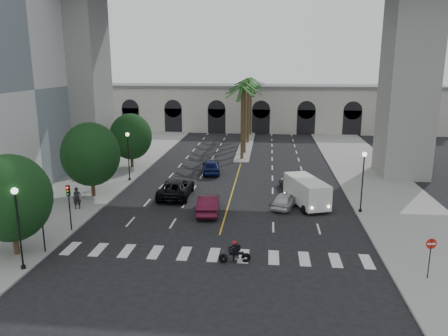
# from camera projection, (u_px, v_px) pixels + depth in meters

# --- Properties ---
(ground) EXTENTS (140.00, 140.00, 0.00)m
(ground) POSITION_uv_depth(u_px,v_px,m) (216.00, 246.00, 30.65)
(ground) COLOR black
(ground) RESTS_ON ground
(sidewalk_left) EXTENTS (8.00, 100.00, 0.15)m
(sidewalk_left) POSITION_uv_depth(u_px,v_px,m) (94.00, 182.00, 46.64)
(sidewalk_left) COLOR gray
(sidewalk_left) RESTS_ON ground
(sidewalk_right) EXTENTS (8.00, 100.00, 0.15)m
(sidewalk_right) POSITION_uv_depth(u_px,v_px,m) (383.00, 191.00, 43.63)
(sidewalk_right) COLOR gray
(sidewalk_right) RESTS_ON ground
(median) EXTENTS (2.00, 24.00, 0.20)m
(median) POSITION_uv_depth(u_px,v_px,m) (246.00, 145.00, 67.37)
(median) COLOR gray
(median) RESTS_ON ground
(pier_building) EXTENTS (71.00, 10.50, 8.50)m
(pier_building) POSITION_uv_depth(u_px,v_px,m) (251.00, 107.00, 82.83)
(pier_building) COLOR beige
(pier_building) RESTS_ON ground
(bridge) EXTENTS (75.00, 13.00, 26.00)m
(bridge) POSITION_uv_depth(u_px,v_px,m) (271.00, 6.00, 47.23)
(bridge) COLOR gray
(bridge) RESTS_ON ground
(palm_a) EXTENTS (3.20, 3.20, 10.30)m
(palm_a) POSITION_uv_depth(u_px,v_px,m) (242.00, 90.00, 55.59)
(palm_a) COLOR #47331E
(palm_a) RESTS_ON ground
(palm_b) EXTENTS (3.20, 3.20, 10.60)m
(palm_b) POSITION_uv_depth(u_px,v_px,m) (245.00, 86.00, 59.38)
(palm_b) COLOR #47331E
(palm_b) RESTS_ON ground
(palm_c) EXTENTS (3.20, 3.20, 10.10)m
(palm_c) POSITION_uv_depth(u_px,v_px,m) (245.00, 88.00, 63.39)
(palm_c) COLOR #47331E
(palm_c) RESTS_ON ground
(palm_d) EXTENTS (3.20, 3.20, 10.90)m
(palm_d) POSITION_uv_depth(u_px,v_px,m) (248.00, 82.00, 67.05)
(palm_d) COLOR #47331E
(palm_d) RESTS_ON ground
(palm_e) EXTENTS (3.20, 3.20, 10.40)m
(palm_e) POSITION_uv_depth(u_px,v_px,m) (248.00, 84.00, 71.05)
(palm_e) COLOR #47331E
(palm_e) RESTS_ON ground
(palm_f) EXTENTS (3.20, 3.20, 10.70)m
(palm_f) POSITION_uv_depth(u_px,v_px,m) (251.00, 81.00, 74.82)
(palm_f) COLOR #47331E
(palm_f) RESTS_ON ground
(street_tree_near) EXTENTS (5.20, 5.20, 6.89)m
(street_tree_near) POSITION_uv_depth(u_px,v_px,m) (11.00, 198.00, 28.11)
(street_tree_near) COLOR #382616
(street_tree_near) RESTS_ON ground
(street_tree_mid) EXTENTS (5.44, 5.44, 7.21)m
(street_tree_mid) POSITION_uv_depth(u_px,v_px,m) (91.00, 154.00, 40.64)
(street_tree_mid) COLOR #382616
(street_tree_mid) RESTS_ON ground
(street_tree_far) EXTENTS (5.04, 5.04, 6.68)m
(street_tree_far) POSITION_uv_depth(u_px,v_px,m) (131.00, 137.00, 52.31)
(street_tree_far) COLOR #382616
(street_tree_far) RESTS_ON ground
(lamp_post_left_near) EXTENTS (0.40, 0.40, 5.35)m
(lamp_post_left_near) POSITION_uv_depth(u_px,v_px,m) (18.00, 222.00, 26.21)
(lamp_post_left_near) COLOR black
(lamp_post_left_near) RESTS_ON ground
(lamp_post_left_far) EXTENTS (0.40, 0.40, 5.35)m
(lamp_post_left_far) POSITION_uv_depth(u_px,v_px,m) (128.00, 152.00, 46.51)
(lamp_post_left_far) COLOR black
(lamp_post_left_far) RESTS_ON ground
(lamp_post_right) EXTENTS (0.40, 0.40, 5.35)m
(lamp_post_right) POSITION_uv_depth(u_px,v_px,m) (363.00, 177.00, 36.49)
(lamp_post_right) COLOR black
(lamp_post_right) RESTS_ON ground
(traffic_signal_near) EXTENTS (0.25, 0.18, 3.65)m
(traffic_signal_near) POSITION_uv_depth(u_px,v_px,m) (42.00, 219.00, 28.78)
(traffic_signal_near) COLOR black
(traffic_signal_near) RESTS_ON ground
(traffic_signal_far) EXTENTS (0.25, 0.18, 3.65)m
(traffic_signal_far) POSITION_uv_depth(u_px,v_px,m) (69.00, 200.00, 32.65)
(traffic_signal_far) COLOR black
(traffic_signal_far) RESTS_ON ground
(motorcycle_rider) EXTENTS (2.05, 0.61, 1.49)m
(motorcycle_rider) POSITION_uv_depth(u_px,v_px,m) (236.00, 253.00, 27.93)
(motorcycle_rider) COLOR black
(motorcycle_rider) RESTS_ON ground
(car_a) EXTENTS (2.78, 4.40, 1.40)m
(car_a) POSITION_uv_depth(u_px,v_px,m) (285.00, 200.00, 38.59)
(car_a) COLOR silver
(car_a) RESTS_ON ground
(car_b) EXTENTS (2.11, 5.08, 1.63)m
(car_b) POSITION_uv_depth(u_px,v_px,m) (208.00, 204.00, 37.10)
(car_b) COLOR #4C0F23
(car_b) RESTS_ON ground
(car_c) EXTENTS (2.91, 6.17, 1.70)m
(car_c) POSITION_uv_depth(u_px,v_px,m) (176.00, 188.00, 41.74)
(car_c) COLOR black
(car_c) RESTS_ON ground
(car_d) EXTENTS (2.99, 5.31, 1.45)m
(car_d) POSITION_uv_depth(u_px,v_px,m) (293.00, 184.00, 43.61)
(car_d) COLOR slate
(car_d) RESTS_ON ground
(car_e) EXTENTS (2.71, 5.12, 1.66)m
(car_e) POSITION_uv_depth(u_px,v_px,m) (211.00, 166.00, 50.48)
(car_e) COLOR #101A4D
(car_e) RESTS_ON ground
(cargo_van) EXTENTS (3.93, 6.17, 2.47)m
(cargo_van) POSITION_uv_depth(u_px,v_px,m) (307.00, 191.00, 38.91)
(cargo_van) COLOR silver
(cargo_van) RESTS_ON ground
(pedestrian_a) EXTENTS (0.79, 0.62, 1.91)m
(pedestrian_a) POSITION_uv_depth(u_px,v_px,m) (77.00, 198.00, 37.78)
(pedestrian_a) COLOR black
(pedestrian_a) RESTS_ON sidewalk_left
(pedestrian_b) EXTENTS (1.16, 1.04, 1.98)m
(pedestrian_b) POSITION_uv_depth(u_px,v_px,m) (29.00, 203.00, 36.30)
(pedestrian_b) COLOR black
(pedestrian_b) RESTS_ON sidewalk_left
(do_not_enter_sign) EXTENTS (0.64, 0.13, 2.64)m
(do_not_enter_sign) POSITION_uv_depth(u_px,v_px,m) (431.00, 250.00, 25.33)
(do_not_enter_sign) COLOR black
(do_not_enter_sign) RESTS_ON ground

